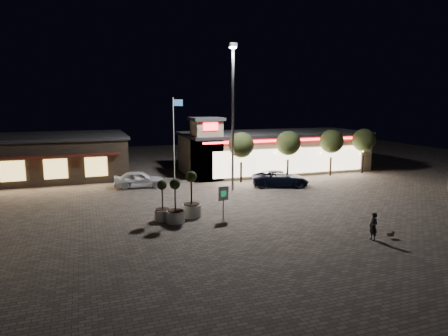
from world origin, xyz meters
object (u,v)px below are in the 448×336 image
object	(u,v)px
pedestrian	(373,227)
planter_left	(175,209)
planter_mid	(163,208)
white_sedan	(139,179)
pickup_truck	(280,179)
valet_sign	(223,196)

from	to	relation	value
pedestrian	planter_left	world-z (taller)	planter_left
pedestrian	planter_mid	size ratio (longest dim) A/B	0.59
white_sedan	planter_mid	distance (m)	10.60
white_sedan	pedestrian	bearing A→B (deg)	-141.69
pickup_truck	white_sedan	bearing A→B (deg)	91.84
valet_sign	planter_left	bearing A→B (deg)	176.18
pickup_truck	white_sedan	world-z (taller)	white_sedan
pedestrian	planter_mid	xyz separation A→B (m)	(-10.35, 7.62, 0.04)
pedestrian	valet_sign	world-z (taller)	valet_sign
pickup_truck	valet_sign	size ratio (longest dim) A/B	2.37
planter_left	valet_sign	size ratio (longest dim) A/B	1.31
pedestrian	planter_mid	distance (m)	12.85
white_sedan	valet_sign	distance (m)	12.19
white_sedan	planter_left	size ratio (longest dim) A/B	1.56
white_sedan	planter_left	bearing A→B (deg)	-167.68
pickup_truck	planter_mid	xyz separation A→B (m)	(-12.07, -6.78, 0.11)
planter_left	planter_mid	distance (m)	0.99
valet_sign	white_sedan	bearing A→B (deg)	108.73
planter_left	planter_mid	world-z (taller)	planter_left
pickup_truck	planter_mid	distance (m)	13.84
planter_left	valet_sign	world-z (taller)	planter_left
pickup_truck	planter_left	xyz separation A→B (m)	(-11.38, -7.49, 0.16)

